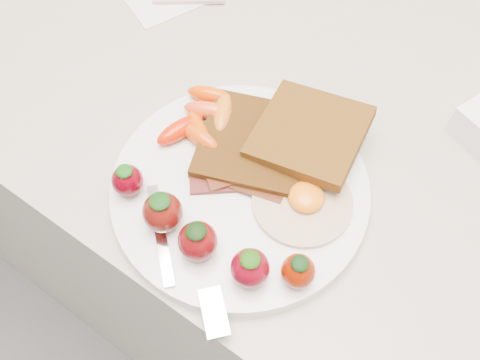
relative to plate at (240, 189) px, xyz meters
The scene contains 9 objects.
counter 0.49m from the plate, 88.59° to the left, with size 2.00×0.60×0.90m, color gray.
plate is the anchor object (origin of this frame).
toast_lower 0.05m from the plate, 107.42° to the left, with size 0.11×0.11×0.01m, color black.
toast_upper 0.09m from the plate, 70.19° to the left, with size 0.11×0.11×0.01m, color #472D0B.
fried_egg 0.07m from the plate, 16.89° to the left, with size 0.11×0.11×0.02m.
bacon_strips 0.01m from the plate, 121.39° to the left, with size 0.10×0.09×0.01m.
baby_carrots 0.09m from the plate, 152.51° to the left, with size 0.08×0.11×0.02m.
strawberries 0.08m from the plate, 83.48° to the right, with size 0.22×0.06×0.05m.
fork 0.11m from the plate, 84.69° to the right, with size 0.16×0.10×0.00m.
Camera 1 is at (0.16, 1.31, 1.40)m, focal length 40.00 mm.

